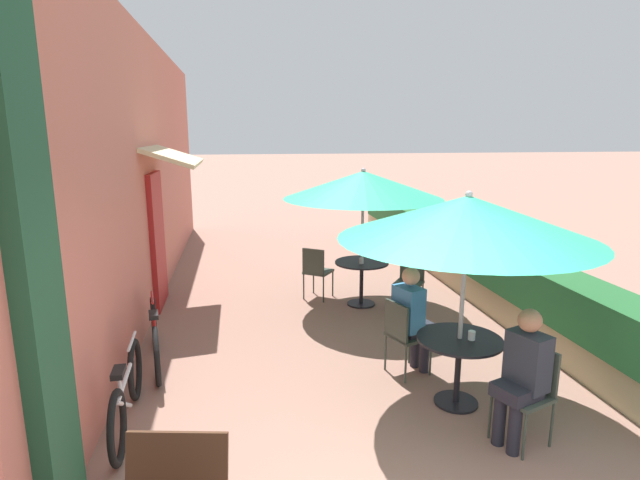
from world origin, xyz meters
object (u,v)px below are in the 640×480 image
patio_umbrella_near (467,218)px  patio_umbrella_mid (363,185)px  seated_patron_near_left (412,315)px  bicycle_second (155,337)px  cafe_chair_near_right (529,387)px  bicycle_leaning (127,394)px  patio_table_mid (362,272)px  coffee_cup_mid (361,261)px  cafe_chair_near_left (403,331)px  cafe_chair_mid_right (316,269)px  coffee_cup_near (472,335)px  seated_patron_near_right (522,372)px  cafe_chair_mid_left (410,278)px  patio_table_near (459,354)px

patio_umbrella_near → patio_umbrella_mid: same height
seated_patron_near_left → bicycle_second: size_ratio=0.74×
patio_umbrella_mid → cafe_chair_near_right: bearing=-81.1°
bicycle_leaning → bicycle_second: bicycle_second is taller
patio_table_mid → coffee_cup_mid: (-0.04, -0.11, 0.22)m
seated_patron_near_left → bicycle_second: bearing=-124.2°
patio_umbrella_near → patio_umbrella_mid: bearing=94.5°
seated_patron_near_left → coffee_cup_mid: size_ratio=13.89×
cafe_chair_near_left → cafe_chair_near_right: bearing=5.7°
patio_umbrella_mid → cafe_chair_mid_right: 1.59m
patio_umbrella_near → seated_patron_near_left: patio_umbrella_near is taller
seated_patron_near_left → coffee_cup_near: bearing=2.5°
cafe_chair_near_right → seated_patron_near_right: (-0.10, -0.04, 0.17)m
seated_patron_near_left → coffee_cup_mid: bearing=159.9°
bicycle_second → seated_patron_near_left: bearing=-23.6°
patio_umbrella_near → seated_patron_near_left: 1.45m
cafe_chair_near_left → cafe_chair_mid_right: (-0.56, 2.74, 0.00)m
cafe_chair_mid_left → bicycle_second: 3.79m
patio_table_mid → patio_umbrella_mid: (0.00, 0.00, 1.38)m
cafe_chair_near_left → coffee_cup_near: cafe_chair_near_left is taller
patio_table_near → bicycle_leaning: bearing=178.2°
patio_table_near → bicycle_leaning: size_ratio=0.50×
cafe_chair_near_left → bicycle_leaning: 2.92m
patio_umbrella_near → bicycle_second: size_ratio=1.45×
patio_table_mid → bicycle_second: (-2.90, -1.64, -0.19)m
patio_umbrella_near → patio_table_mid: (-0.24, 3.05, -1.38)m
seated_patron_near_right → patio_table_mid: (-0.48, 3.77, -0.15)m
cafe_chair_near_left → patio_umbrella_mid: patio_umbrella_mid is taller
seated_patron_near_left → bicycle_leaning: seated_patron_near_left is taller
patio_table_near → patio_umbrella_near: 1.38m
patio_table_near → patio_umbrella_mid: 3.35m
cafe_chair_mid_right → bicycle_second: bearing=-102.7°
seated_patron_near_left → cafe_chair_mid_left: 2.06m
patio_umbrella_near → bicycle_leaning: 3.57m
patio_table_mid → patio_umbrella_near: bearing=-85.5°
cafe_chair_mid_right → coffee_cup_near: bearing=-38.6°
cafe_chair_mid_right → bicycle_leaning: cafe_chair_mid_right is taller
patio_umbrella_near → bicycle_leaning: bearing=178.2°
seated_patron_near_right → cafe_chair_mid_left: seated_patron_near_right is taller
seated_patron_near_right → coffee_cup_near: (-0.14, 0.67, 0.06)m
coffee_cup_near → bicycle_leaning: 3.33m
seated_patron_near_left → cafe_chair_mid_right: seated_patron_near_left is taller
cafe_chair_near_left → patio_umbrella_mid: size_ratio=0.36×
patio_umbrella_near → cafe_chair_near_left: (-0.34, 0.68, -1.40)m
cafe_chair_near_right → bicycle_leaning: (-3.54, 0.79, -0.19)m
cafe_chair_mid_left → bicycle_leaning: bearing=70.5°
coffee_cup_near → bicycle_leaning: bearing=177.3°
seated_patron_near_left → coffee_cup_near: (0.34, -0.78, 0.06)m
cafe_chair_mid_right → bicycle_leaning: 4.04m
patio_umbrella_near → seated_patron_near_right: patio_umbrella_near is taller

